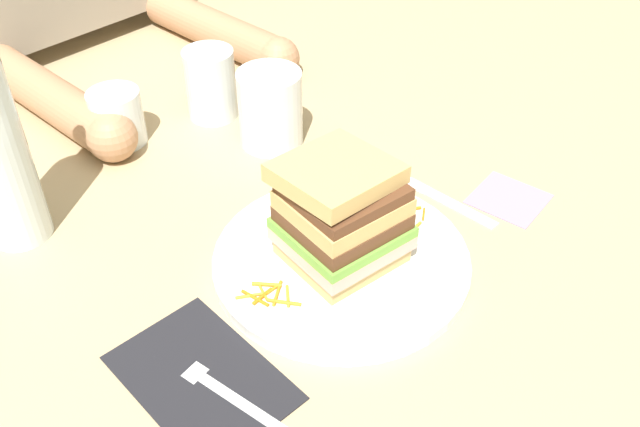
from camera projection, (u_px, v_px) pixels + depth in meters
name	position (u px, v px, depth m)	size (l,w,h in m)	color
ground_plane	(322.00, 270.00, 0.72)	(3.00, 3.00, 0.00)	tan
main_plate	(341.00, 260.00, 0.72)	(0.27, 0.27, 0.01)	white
sandwich	(342.00, 215.00, 0.68)	(0.12, 0.12, 0.11)	tan
carrot_shred_0	(270.00, 291.00, 0.67)	(0.00, 0.00, 0.02)	orange
carrot_shred_1	(252.00, 295.00, 0.67)	(0.00, 0.00, 0.03)	orange
carrot_shred_2	(255.00, 298.00, 0.67)	(0.00, 0.00, 0.03)	orange
carrot_shred_3	(284.00, 302.00, 0.66)	(0.00, 0.00, 0.03)	orange
carrot_shred_4	(262.00, 296.00, 0.67)	(0.00, 0.00, 0.03)	orange
carrot_shred_5	(267.00, 285.00, 0.68)	(0.00, 0.00, 0.03)	orange
carrot_shred_6	(275.00, 291.00, 0.67)	(0.00, 0.00, 0.03)	orange
carrot_shred_7	(288.00, 296.00, 0.67)	(0.00, 0.00, 0.03)	orange
carrot_shred_8	(264.00, 293.00, 0.67)	(0.00, 0.00, 0.02)	orange
carrot_shred_9	(399.00, 210.00, 0.77)	(0.00, 0.00, 0.03)	orange
carrot_shred_10	(413.00, 209.00, 0.77)	(0.00, 0.00, 0.02)	orange
carrot_shred_11	(385.00, 218.00, 0.76)	(0.00, 0.00, 0.03)	orange
carrot_shred_12	(414.00, 228.00, 0.75)	(0.00, 0.00, 0.02)	orange
carrot_shred_13	(424.00, 214.00, 0.76)	(0.00, 0.00, 0.02)	orange
carrot_shred_14	(396.00, 223.00, 0.75)	(0.00, 0.00, 0.03)	orange
carrot_shred_15	(400.00, 222.00, 0.75)	(0.00, 0.00, 0.02)	orange
napkin_dark	(202.00, 377.00, 0.61)	(0.11, 0.16, 0.00)	black
fork	(220.00, 387.00, 0.60)	(0.03, 0.17, 0.00)	silver
knife	(428.00, 190.00, 0.82)	(0.02, 0.20, 0.00)	silver
juice_glass	(271.00, 113.00, 0.87)	(0.08, 0.08, 0.10)	white
empty_tumbler_0	(118.00, 117.00, 0.88)	(0.07, 0.07, 0.07)	silver
empty_tumbler_1	(211.00, 84.00, 0.92)	(0.07, 0.07, 0.09)	silver
napkin_pink	(509.00, 199.00, 0.81)	(0.08, 0.08, 0.00)	pink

